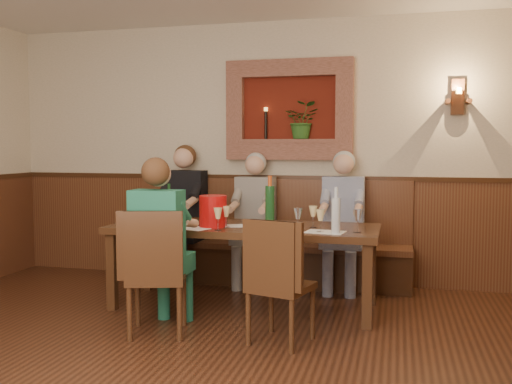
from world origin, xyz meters
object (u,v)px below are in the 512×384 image
bench (267,253)px  wine_bottle_green_a (270,205)px  person_chair_front (162,259)px  spittoon_bucket (213,211)px  dining_table (244,234)px  chair_near_right (280,307)px  chair_near_left (157,298)px  person_bench_mid (254,231)px  water_bottle (336,215)px  person_bench_right (342,233)px  wine_bottle_green_b (169,206)px  person_bench_left (182,225)px

bench → wine_bottle_green_a: 1.12m
person_chair_front → spittoon_bucket: size_ratio=4.95×
dining_table → chair_near_right: chair_near_right is taller
chair_near_left → chair_near_right: (0.96, 0.03, -0.01)m
person_bench_mid → water_bottle: person_bench_mid is taller
dining_table → chair_near_right: bearing=-59.5°
chair_near_left → chair_near_right: size_ratio=1.05×
spittoon_bucket → wine_bottle_green_a: (0.47, 0.19, 0.05)m
chair_near_left → wine_bottle_green_a: wine_bottle_green_a is taller
dining_table → person_chair_front: size_ratio=1.74×
spittoon_bucket → water_bottle: (1.10, -0.15, 0.02)m
person_bench_right → water_bottle: 1.19m
bench → wine_bottle_green_b: (-0.75, -0.88, 0.57)m
dining_table → water_bottle: (0.86, -0.31, 0.23)m
spittoon_bucket → chair_near_left: bearing=-106.3°
bench → spittoon_bucket: bench is taller
dining_table → person_bench_left: (-0.92, 0.84, -0.06)m
person_chair_front → wine_bottle_green_a: person_chair_front is taller
dining_table → bench: 1.01m
chair_near_left → person_bench_right: bearing=37.7°
bench → water_bottle: water_bottle is taller
chair_near_right → spittoon_bucket: 1.20m
person_bench_left → wine_bottle_green_a: 1.44m
person_bench_right → chair_near_right: bearing=-99.9°
bench → person_bench_mid: person_bench_mid is taller
dining_table → person_bench_right: person_bench_right is taller
chair_near_left → water_bottle: water_bottle is taller
wine_bottle_green_b → person_bench_right: bearing=26.4°
wine_bottle_green_b → water_bottle: (1.61, -0.37, 0.01)m
person_bench_mid → person_chair_front: (-0.34, -1.62, -0.01)m
person_chair_front → chair_near_right: bearing=-4.9°
dining_table → person_bench_mid: person_bench_mid is taller
dining_table → wine_bottle_green_b: 0.78m
dining_table → wine_bottle_green_b: (-0.75, 0.07, 0.22)m
chair_near_right → wine_bottle_green_a: size_ratio=2.08×
person_bench_mid → wine_bottle_green_b: (-0.62, -0.77, 0.32)m
person_bench_mid → wine_bottle_green_b: bearing=-129.0°
dining_table → spittoon_bucket: bearing=-147.1°
person_bench_mid → person_chair_front: person_bench_mid is taller
person_bench_right → wine_bottle_green_b: (-1.55, -0.77, 0.31)m
chair_near_right → wine_bottle_green_a: 1.15m
person_bench_left → person_bench_right: (1.73, 0.00, -0.03)m
person_bench_right → water_bottle: person_bench_right is taller
person_chair_front → person_bench_right: bearing=51.9°
person_bench_left → dining_table: bearing=-42.2°
person_chair_front → spittoon_bucket: 0.74m
water_bottle → person_bench_right: bearing=92.7°
bench → spittoon_bucket: (-0.24, -1.10, 0.56)m
person_bench_left → water_bottle: (1.78, -1.14, 0.29)m
chair_near_left → person_bench_left: (-0.47, 1.73, 0.33)m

